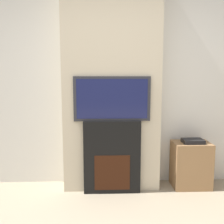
% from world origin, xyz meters
% --- Properties ---
extents(wall_back, '(6.00, 0.06, 2.70)m').
position_xyz_m(wall_back, '(0.00, 2.03, 1.35)').
color(wall_back, silver).
rests_on(wall_back, ground_plane).
extents(chimney_breast, '(1.18, 0.32, 2.70)m').
position_xyz_m(chimney_breast, '(0.00, 1.84, 1.35)').
color(chimney_breast, beige).
rests_on(chimney_breast, ground_plane).
extents(fireplace, '(0.68, 0.15, 0.88)m').
position_xyz_m(fireplace, '(0.00, 1.68, 0.44)').
color(fireplace, black).
rests_on(fireplace, ground_plane).
extents(television, '(0.90, 0.07, 0.52)m').
position_xyz_m(television, '(0.00, 1.68, 1.14)').
color(television, '#2D2D33').
rests_on(television, fireplace).
extents(media_stand, '(0.46, 0.33, 0.63)m').
position_xyz_m(media_stand, '(1.01, 1.79, 0.30)').
color(media_stand, '#997047').
rests_on(media_stand, ground_plane).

